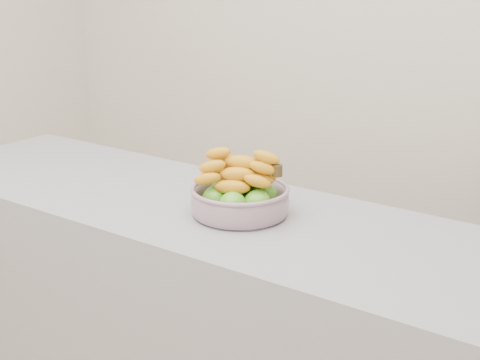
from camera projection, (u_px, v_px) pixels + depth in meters
The scene contains 2 objects.
counter at pixel (195, 337), 2.08m from camera, with size 2.00×0.60×0.90m, color gray.
fruit_bowl at pixel (240, 196), 1.83m from camera, with size 0.27×0.27×0.17m.
Camera 1 is at (1.17, -0.85, 1.56)m, focal length 50.00 mm.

